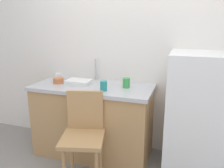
{
  "coord_description": "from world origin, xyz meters",
  "views": [
    {
      "loc": [
        0.59,
        -1.65,
        1.52
      ],
      "look_at": [
        -0.15,
        0.6,
        0.9
      ],
      "focal_mm": 36.32,
      "sensor_mm": 36.0,
      "label": 1
    }
  ],
  "objects_px": {
    "chair": "(84,133)",
    "cup_white": "(58,77)",
    "cup_teal": "(104,86)",
    "terracotta_bowl": "(59,80)",
    "dish_tray": "(79,82)",
    "cup_green": "(126,83)",
    "refrigerator": "(199,116)"
  },
  "relations": [
    {
      "from": "refrigerator",
      "to": "cup_white",
      "type": "xyz_separation_m",
      "value": [
        -1.65,
        0.1,
        0.26
      ]
    },
    {
      "from": "dish_tray",
      "to": "cup_teal",
      "type": "bearing_deg",
      "value": -23.29
    },
    {
      "from": "terracotta_bowl",
      "to": "cup_teal",
      "type": "height_order",
      "value": "cup_teal"
    },
    {
      "from": "refrigerator",
      "to": "cup_teal",
      "type": "relative_size",
      "value": 12.13
    },
    {
      "from": "refrigerator",
      "to": "chair",
      "type": "distance_m",
      "value": 1.17
    },
    {
      "from": "dish_tray",
      "to": "cup_green",
      "type": "bearing_deg",
      "value": 3.05
    },
    {
      "from": "cup_white",
      "to": "cup_green",
      "type": "height_order",
      "value": "cup_green"
    },
    {
      "from": "cup_green",
      "to": "cup_white",
      "type": "bearing_deg",
      "value": 176.49
    },
    {
      "from": "chair",
      "to": "terracotta_bowl",
      "type": "xyz_separation_m",
      "value": [
        -0.53,
        0.45,
        0.38
      ]
    },
    {
      "from": "refrigerator",
      "to": "dish_tray",
      "type": "distance_m",
      "value": 1.36
    },
    {
      "from": "chair",
      "to": "dish_tray",
      "type": "height_order",
      "value": "dish_tray"
    },
    {
      "from": "dish_tray",
      "to": "cup_white",
      "type": "distance_m",
      "value": 0.33
    },
    {
      "from": "chair",
      "to": "cup_teal",
      "type": "relative_size",
      "value": 8.54
    },
    {
      "from": "chair",
      "to": "cup_white",
      "type": "relative_size",
      "value": 9.92
    },
    {
      "from": "refrigerator",
      "to": "cup_white",
      "type": "distance_m",
      "value": 1.68
    },
    {
      "from": "refrigerator",
      "to": "chair",
      "type": "relative_size",
      "value": 1.42
    },
    {
      "from": "terracotta_bowl",
      "to": "cup_teal",
      "type": "distance_m",
      "value": 0.63
    },
    {
      "from": "chair",
      "to": "cup_teal",
      "type": "bearing_deg",
      "value": 59.65
    },
    {
      "from": "dish_tray",
      "to": "terracotta_bowl",
      "type": "xyz_separation_m",
      "value": [
        -0.25,
        -0.03,
        0.01
      ]
    },
    {
      "from": "chair",
      "to": "cup_green",
      "type": "distance_m",
      "value": 0.71
    },
    {
      "from": "terracotta_bowl",
      "to": "cup_white",
      "type": "relative_size",
      "value": 1.4
    },
    {
      "from": "cup_white",
      "to": "refrigerator",
      "type": "bearing_deg",
      "value": -3.31
    },
    {
      "from": "refrigerator",
      "to": "chair",
      "type": "height_order",
      "value": "refrigerator"
    },
    {
      "from": "cup_white",
      "to": "cup_teal",
      "type": "distance_m",
      "value": 0.73
    },
    {
      "from": "cup_teal",
      "to": "cup_green",
      "type": "xyz_separation_m",
      "value": [
        0.2,
        0.19,
        0.0
      ]
    },
    {
      "from": "refrigerator",
      "to": "chair",
      "type": "bearing_deg",
      "value": -156.0
    },
    {
      "from": "chair",
      "to": "cup_teal",
      "type": "height_order",
      "value": "cup_teal"
    },
    {
      "from": "dish_tray",
      "to": "cup_white",
      "type": "relative_size",
      "value": 3.12
    },
    {
      "from": "chair",
      "to": "dish_tray",
      "type": "bearing_deg",
      "value": 105.25
    },
    {
      "from": "terracotta_bowl",
      "to": "cup_teal",
      "type": "xyz_separation_m",
      "value": [
        0.62,
        -0.13,
        0.02
      ]
    },
    {
      "from": "chair",
      "to": "terracotta_bowl",
      "type": "distance_m",
      "value": 0.79
    },
    {
      "from": "terracotta_bowl",
      "to": "cup_green",
      "type": "xyz_separation_m",
      "value": [
        0.81,
        0.06,
        0.02
      ]
    }
  ]
}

